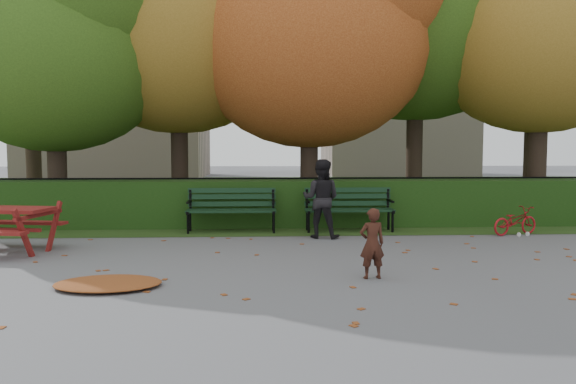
{
  "coord_description": "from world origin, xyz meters",
  "views": [
    {
      "loc": [
        -0.72,
        -7.68,
        1.7
      ],
      "look_at": [
        -0.27,
        1.24,
        1.0
      ],
      "focal_mm": 35.0,
      "sensor_mm": 36.0,
      "label": 1
    }
  ],
  "objects_px": {
    "tree_e": "(560,7)",
    "tree_g": "(549,30)",
    "bench_left": "(232,206)",
    "bench_right": "(349,206)",
    "tree_c": "(324,17)",
    "adult": "(321,199)",
    "tree_a": "(63,24)",
    "tree_f": "(38,10)",
    "bicycle": "(515,221)",
    "child": "(372,243)"
  },
  "relations": [
    {
      "from": "tree_e",
      "to": "tree_g",
      "type": "bearing_deg",
      "value": 65.6
    },
    {
      "from": "bench_left",
      "to": "bench_right",
      "type": "distance_m",
      "value": 2.4
    },
    {
      "from": "bench_left",
      "to": "tree_g",
      "type": "bearing_deg",
      "value": 32.17
    },
    {
      "from": "tree_c",
      "to": "tree_g",
      "type": "xyz_separation_m",
      "value": [
        7.5,
        3.8,
        0.55
      ]
    },
    {
      "from": "tree_g",
      "to": "adult",
      "type": "distance_m",
      "value": 11.49
    },
    {
      "from": "tree_a",
      "to": "tree_c",
      "type": "xyz_separation_m",
      "value": [
        6.02,
        0.38,
        0.3
      ]
    },
    {
      "from": "tree_f",
      "to": "tree_e",
      "type": "bearing_deg",
      "value": -14.25
    },
    {
      "from": "tree_f",
      "to": "bicycle",
      "type": "distance_m",
      "value": 14.09
    },
    {
      "from": "tree_a",
      "to": "bench_right",
      "type": "distance_m",
      "value": 7.69
    },
    {
      "from": "tree_a",
      "to": "tree_g",
      "type": "height_order",
      "value": "tree_g"
    },
    {
      "from": "tree_a",
      "to": "adult",
      "type": "distance_m",
      "value": 7.31
    },
    {
      "from": "tree_f",
      "to": "adult",
      "type": "relative_size",
      "value": 6.16
    },
    {
      "from": "tree_a",
      "to": "tree_g",
      "type": "relative_size",
      "value": 0.88
    },
    {
      "from": "child",
      "to": "adult",
      "type": "distance_m",
      "value": 3.38
    },
    {
      "from": "bench_left",
      "to": "bicycle",
      "type": "xyz_separation_m",
      "value": [
        5.57,
        -0.73,
        -0.24
      ]
    },
    {
      "from": "bench_right",
      "to": "child",
      "type": "distance_m",
      "value": 4.24
    },
    {
      "from": "tree_c",
      "to": "tree_f",
      "type": "bearing_deg",
      "value": 157.65
    },
    {
      "from": "tree_g",
      "to": "tree_f",
      "type": "bearing_deg",
      "value": -178.06
    },
    {
      "from": "tree_c",
      "to": "bench_right",
      "type": "bearing_deg",
      "value": -83.3
    },
    {
      "from": "tree_e",
      "to": "bicycle",
      "type": "relative_size",
      "value": 7.72
    },
    {
      "from": "child",
      "to": "tree_g",
      "type": "bearing_deg",
      "value": -134.12
    },
    {
      "from": "adult",
      "to": "bicycle",
      "type": "bearing_deg",
      "value": -160.09
    },
    {
      "from": "tree_a",
      "to": "tree_c",
      "type": "height_order",
      "value": "tree_c"
    },
    {
      "from": "bench_right",
      "to": "bicycle",
      "type": "bearing_deg",
      "value": -12.9
    },
    {
      "from": "child",
      "to": "adult",
      "type": "xyz_separation_m",
      "value": [
        -0.3,
        3.35,
        0.28
      ]
    },
    {
      "from": "tree_a",
      "to": "tree_c",
      "type": "distance_m",
      "value": 6.04
    },
    {
      "from": "tree_e",
      "to": "bench_left",
      "type": "relative_size",
      "value": 4.53
    },
    {
      "from": "tree_e",
      "to": "tree_f",
      "type": "bearing_deg",
      "value": 165.75
    },
    {
      "from": "adult",
      "to": "bicycle",
      "type": "distance_m",
      "value": 3.87
    },
    {
      "from": "tree_c",
      "to": "bicycle",
      "type": "height_order",
      "value": "tree_c"
    },
    {
      "from": "tree_f",
      "to": "child",
      "type": "bearing_deg",
      "value": -51.14
    },
    {
      "from": "child",
      "to": "bench_right",
      "type": "bearing_deg",
      "value": -102.6
    },
    {
      "from": "tree_g",
      "to": "bench_left",
      "type": "bearing_deg",
      "value": -147.83
    },
    {
      "from": "adult",
      "to": "bicycle",
      "type": "xyz_separation_m",
      "value": [
        3.83,
        0.15,
        -0.47
      ]
    },
    {
      "from": "tree_c",
      "to": "adult",
      "type": "bearing_deg",
      "value": -97.28
    },
    {
      "from": "tree_c",
      "to": "tree_e",
      "type": "height_order",
      "value": "tree_e"
    },
    {
      "from": "adult",
      "to": "bench_right",
      "type": "bearing_deg",
      "value": -109.61
    },
    {
      "from": "adult",
      "to": "tree_f",
      "type": "bearing_deg",
      "value": -22.58
    },
    {
      "from": "bicycle",
      "to": "bench_left",
      "type": "bearing_deg",
      "value": 61.9
    },
    {
      "from": "tree_a",
      "to": "tree_f",
      "type": "bearing_deg",
      "value": 117.98
    },
    {
      "from": "bench_left",
      "to": "bicycle",
      "type": "relative_size",
      "value": 1.7
    },
    {
      "from": "bicycle",
      "to": "child",
      "type": "bearing_deg",
      "value": 114.07
    },
    {
      "from": "bench_right",
      "to": "tree_g",
      "type": "bearing_deg",
      "value": 39.95
    },
    {
      "from": "adult",
      "to": "bicycle",
      "type": "height_order",
      "value": "adult"
    },
    {
      "from": "tree_a",
      "to": "bench_left",
      "type": "relative_size",
      "value": 4.16
    },
    {
      "from": "tree_e",
      "to": "bench_right",
      "type": "distance_m",
      "value": 7.38
    },
    {
      "from": "bench_left",
      "to": "adult",
      "type": "height_order",
      "value": "adult"
    },
    {
      "from": "tree_c",
      "to": "tree_f",
      "type": "relative_size",
      "value": 0.87
    },
    {
      "from": "tree_a",
      "to": "child",
      "type": "relative_size",
      "value": 8.08
    },
    {
      "from": "bench_left",
      "to": "bench_right",
      "type": "bearing_deg",
      "value": 0.0
    }
  ]
}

